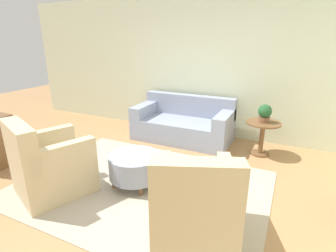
{
  "coord_description": "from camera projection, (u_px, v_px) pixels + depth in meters",
  "views": [
    {
      "loc": [
        1.71,
        -2.72,
        1.98
      ],
      "look_at": [
        0.15,
        0.55,
        0.75
      ],
      "focal_mm": 28.0,
      "sensor_mm": 36.0,
      "label": 1
    }
  ],
  "objects": [
    {
      "name": "potted_plant_on_side_table",
      "position": [
        265.0,
        113.0,
        4.44
      ],
      "size": [
        0.23,
        0.23,
        0.31
      ],
      "color": "brown",
      "rests_on": "side_table"
    },
    {
      "name": "couch",
      "position": [
        183.0,
        124.0,
        5.31
      ],
      "size": [
        1.93,
        0.94,
        0.85
      ],
      "color": "#8E99B2",
      "rests_on": "ground_plane"
    },
    {
      "name": "ottoman_table",
      "position": [
        135.0,
        166.0,
        3.63
      ],
      "size": [
        0.72,
        0.72,
        0.44
      ],
      "color": "#8E99B2",
      "rests_on": "rug"
    },
    {
      "name": "armchair_right",
      "position": [
        194.0,
        207.0,
        2.58
      ],
      "size": [
        1.07,
        1.11,
        1.02
      ],
      "color": "#C6B289",
      "rests_on": "rug"
    },
    {
      "name": "wall_back",
      "position": [
        203.0,
        67.0,
        5.37
      ],
      "size": [
        8.93,
        0.12,
        2.8
      ],
      "color": "beige",
      "rests_on": "ground_plane"
    },
    {
      "name": "armchair_left",
      "position": [
        49.0,
        166.0,
        3.4
      ],
      "size": [
        1.07,
        1.11,
        1.02
      ],
      "color": "#C6B289",
      "rests_on": "rug"
    },
    {
      "name": "rug",
      "position": [
        141.0,
        186.0,
        3.66
      ],
      "size": [
        3.37,
        2.47,
        0.01
      ],
      "color": "#B2A893",
      "rests_on": "ground_plane"
    },
    {
      "name": "ground_plane",
      "position": [
        141.0,
        187.0,
        3.66
      ],
      "size": [
        16.0,
        16.0,
        0.0
      ],
      "primitive_type": "plane",
      "color": "#AD7F51"
    },
    {
      "name": "side_table",
      "position": [
        262.0,
        132.0,
        4.55
      ],
      "size": [
        0.59,
        0.59,
        0.6
      ],
      "color": "brown",
      "rests_on": "ground_plane"
    }
  ]
}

